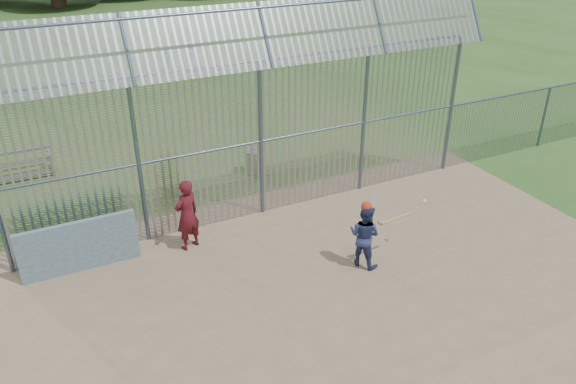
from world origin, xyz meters
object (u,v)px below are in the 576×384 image
dugout_wall (79,246)px  batter (364,235)px  onlooker (187,215)px  trash_can (253,161)px

dugout_wall → batter: 6.20m
dugout_wall → onlooker: size_ratio=1.44×
dugout_wall → trash_can: 6.06m
dugout_wall → batter: (5.65, -2.55, 0.14)m
onlooker → trash_can: (2.94, 3.06, -0.51)m
dugout_wall → onlooker: onlooker is taller
batter → trash_can: batter is taller
dugout_wall → trash_can: (5.33, 2.88, -0.24)m
onlooker → trash_can: onlooker is taller
batter → dugout_wall: bearing=35.8°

